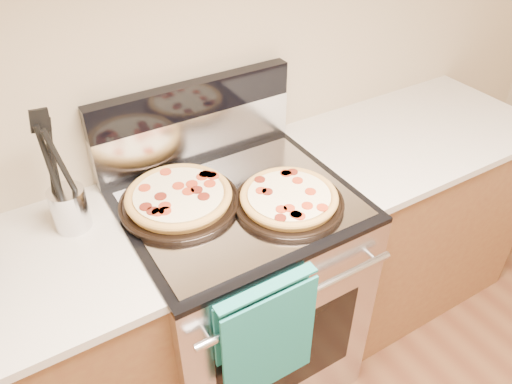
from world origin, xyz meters
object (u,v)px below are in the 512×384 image
range_body (240,294)px  pepperoni_pizza_back (179,198)px  pepperoni_pizza_front (289,199)px  utensil_crock (70,209)px

range_body → pepperoni_pizza_back: size_ratio=2.31×
range_body → pepperoni_pizza_back: bearing=158.7°
range_body → pepperoni_pizza_front: (0.13, -0.12, 0.50)m
range_body → pepperoni_pizza_front: bearing=-42.8°
pepperoni_pizza_front → utensil_crock: (-0.63, 0.28, 0.03)m
range_body → pepperoni_pizza_front: 0.53m
range_body → utensil_crock: utensil_crock is taller
range_body → pepperoni_pizza_back: pepperoni_pizza_back is taller
range_body → utensil_crock: (-0.50, 0.16, 0.53)m
pepperoni_pizza_back → pepperoni_pizza_front: size_ratio=1.08×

